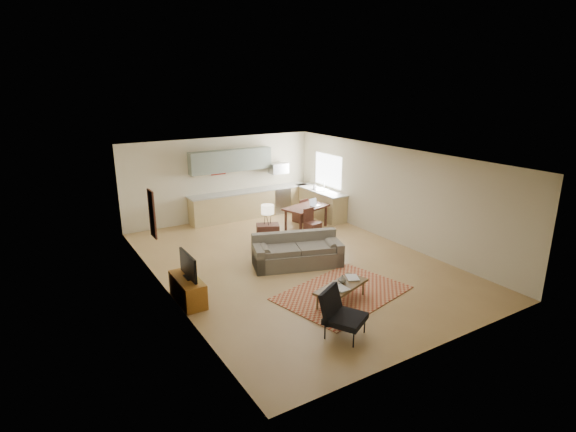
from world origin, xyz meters
TOP-DOWN VIEW (x-y plane):
  - room at (0.00, 0.00)m, footprint 9.00×9.00m
  - kitchen_counter_back at (0.90, 4.18)m, footprint 4.26×0.64m
  - kitchen_counter_right at (2.93, 3.00)m, footprint 0.64×2.26m
  - kitchen_range at (2.00, 4.18)m, footprint 0.62×0.62m
  - kitchen_microwave at (2.00, 4.20)m, footprint 0.62×0.40m
  - upper_cabinets at (0.30, 4.33)m, footprint 2.80×0.34m
  - window_right at (3.23, 3.00)m, footprint 0.02×1.40m
  - wall_art_left at (-3.21, 0.90)m, footprint 0.06×0.42m
  - triptych at (-0.10, 4.47)m, footprint 1.70×0.04m
  - rug at (-0.05, -2.04)m, footprint 3.06×2.45m
  - sofa at (-0.04, -0.21)m, footprint 2.46×1.65m
  - coffee_table at (-0.33, -2.35)m, footprint 1.40×0.91m
  - book_a at (-0.56, -2.48)m, footprint 0.26×0.34m
  - book_b at (-0.02, -2.13)m, footprint 0.51×0.53m
  - vase at (-0.25, -2.26)m, footprint 0.21×0.21m
  - armchair at (-1.06, -3.39)m, footprint 1.03×1.03m
  - tv_credenza at (-3.01, -0.63)m, footprint 0.44×1.15m
  - tv at (-2.97, -0.63)m, footprint 0.09×0.88m
  - console_table at (-0.11, 1.17)m, footprint 0.72×0.61m
  - table_lamp at (-0.11, 1.17)m, footprint 0.47×0.47m
  - dining_table at (1.77, 2.12)m, footprint 1.57×1.17m
  - dining_chair_near at (1.54, 1.42)m, footprint 0.47×0.48m
  - dining_chair_far at (2.01, 2.82)m, footprint 0.45×0.46m
  - laptop at (2.05, 2.03)m, footprint 0.34×0.28m
  - soap_bottle at (2.83, 3.19)m, footprint 0.12×0.12m

SIDE VIEW (x-z plane):
  - rug at x=-0.05m, z-range 0.00..0.02m
  - coffee_table at x=-0.33m, z-range 0.00..0.39m
  - tv_credenza at x=-3.01m, z-range 0.00..0.53m
  - console_table at x=-0.11m, z-range 0.00..0.71m
  - dining_table at x=1.77m, z-range 0.00..0.71m
  - dining_chair_far at x=2.01m, z-range 0.00..0.78m
  - sofa at x=-0.04m, z-range 0.00..0.79m
  - book_b at x=-0.02m, z-range 0.39..0.41m
  - book_a at x=-0.56m, z-range 0.39..0.42m
  - dining_chair_near at x=1.54m, z-range 0.00..0.83m
  - armchair at x=-1.06m, z-range 0.00..0.87m
  - kitchen_range at x=2.00m, z-range 0.00..0.90m
  - kitchen_counter_back at x=0.90m, z-range 0.00..0.92m
  - kitchen_counter_right at x=2.93m, z-range 0.00..0.92m
  - vase at x=-0.25m, z-range 0.39..0.57m
  - tv at x=-2.97m, z-range 0.53..1.06m
  - laptop at x=2.05m, z-range 0.71..0.94m
  - table_lamp at x=-0.11m, z-range 0.71..1.27m
  - soap_bottle at x=2.83m, z-range 0.92..1.11m
  - room at x=0.00m, z-range -3.15..5.85m
  - kitchen_microwave at x=2.00m, z-range 1.38..1.73m
  - window_right at x=3.23m, z-range 1.02..2.08m
  - wall_art_left at x=-3.21m, z-range 1.00..2.10m
  - triptych at x=-0.10m, z-range 1.50..2.00m
  - upper_cabinets at x=0.30m, z-range 1.60..2.30m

